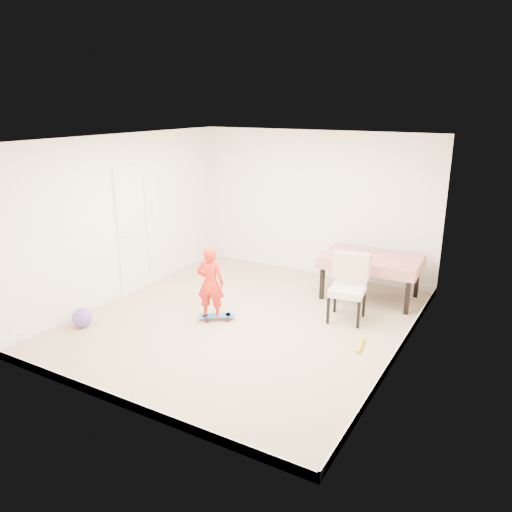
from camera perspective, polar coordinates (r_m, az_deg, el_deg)
The scene contains 17 objects.
ground at distance 7.38m, azimuth -1.46°, elevation -7.35°, with size 5.00×5.00×0.00m, color tan.
ceiling at distance 6.72m, azimuth -1.63°, elevation 13.06°, with size 4.50×5.00×0.04m, color white.
wall_back at distance 9.09m, azimuth 6.63°, elevation 5.91°, with size 4.50×0.04×2.60m, color white.
wall_front at distance 5.08m, azimuth -16.21°, elevation -3.86°, with size 4.50×0.04×2.60m, color white.
wall_left at distance 8.28m, azimuth -14.89°, elevation 4.33°, with size 0.04×5.00×2.60m, color white.
wall_right at distance 6.13m, azimuth 16.60°, elevation -0.29°, with size 0.04×5.00×2.60m, color white.
door at distance 8.55m, azimuth -13.32°, elevation 2.94°, with size 0.10×0.94×2.11m, color white.
baseboard_back at distance 9.42m, azimuth 6.39°, elevation -1.49°, with size 4.50×0.02×0.12m, color white.
baseboard_front at distance 5.63m, azimuth -15.20°, elevation -15.75°, with size 4.50×0.02×0.12m, color white.
baseboard_left at distance 8.64m, azimuth -14.31°, elevation -3.70°, with size 0.02×5.00×0.12m, color white.
baseboard_right at distance 6.59m, azimuth 15.76°, elevation -10.63°, with size 0.02×5.00×0.12m, color white.
dining_table at distance 8.27m, azimuth 12.91°, elevation -2.36°, with size 1.53×0.97×0.72m, color #A90919, non-canonical shape.
dining_chair at distance 7.32m, azimuth 10.41°, elevation -3.69°, with size 0.53×0.61×0.98m, color white, non-canonical shape.
skateboard at distance 7.39m, azimuth -4.51°, elevation -7.00°, with size 0.54×0.20×0.08m, color blue, non-canonical shape.
child at distance 7.20m, azimuth -5.23°, elevation -3.38°, with size 0.39×0.26×1.08m, color red.
balloon at distance 7.53m, azimuth -19.27°, elevation -6.67°, with size 0.28×0.28×0.28m, color #704DB9.
foam_toy at distance 6.74m, azimuth 11.84°, elevation -9.95°, with size 0.06×0.06×0.40m, color yellow.
Camera 1 is at (3.49, -5.73, 3.07)m, focal length 35.00 mm.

